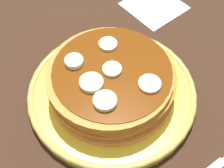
{
  "coord_description": "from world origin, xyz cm",
  "views": [
    {
      "loc": [
        23.4,
        -19.79,
        45.53
      ],
      "look_at": [
        0.0,
        0.0,
        3.41
      ],
      "focal_mm": 51.34,
      "sensor_mm": 36.0,
      "label": 1
    }
  ],
  "objects_px": {
    "plate": "(112,92)",
    "banana_slice_3": "(150,84)",
    "pancake_stack": "(111,79)",
    "napkin": "(154,6)",
    "banana_slice_4": "(108,44)",
    "banana_slice_5": "(105,101)",
    "banana_slice_0": "(113,67)",
    "banana_slice_1": "(93,84)",
    "banana_slice_2": "(74,61)"
  },
  "relations": [
    {
      "from": "pancake_stack",
      "to": "banana_slice_3",
      "type": "distance_m",
      "value": 0.07
    },
    {
      "from": "banana_slice_0",
      "to": "banana_slice_4",
      "type": "distance_m",
      "value": 0.05
    },
    {
      "from": "banana_slice_1",
      "to": "napkin",
      "type": "xyz_separation_m",
      "value": [
        -0.12,
        0.26,
        -0.07
      ]
    },
    {
      "from": "banana_slice_1",
      "to": "banana_slice_2",
      "type": "xyz_separation_m",
      "value": [
        -0.05,
        0.0,
        0.0
      ]
    },
    {
      "from": "banana_slice_0",
      "to": "banana_slice_4",
      "type": "height_order",
      "value": "same"
    },
    {
      "from": "banana_slice_0",
      "to": "banana_slice_1",
      "type": "relative_size",
      "value": 0.82
    },
    {
      "from": "banana_slice_5",
      "to": "banana_slice_0",
      "type": "bearing_deg",
      "value": 129.52
    },
    {
      "from": "banana_slice_0",
      "to": "plate",
      "type": "bearing_deg",
      "value": -55.29
    },
    {
      "from": "banana_slice_4",
      "to": "banana_slice_5",
      "type": "height_order",
      "value": "banana_slice_5"
    },
    {
      "from": "pancake_stack",
      "to": "plate",
      "type": "bearing_deg",
      "value": -25.67
    },
    {
      "from": "banana_slice_2",
      "to": "banana_slice_4",
      "type": "bearing_deg",
      "value": 85.47
    },
    {
      "from": "pancake_stack",
      "to": "napkin",
      "type": "distance_m",
      "value": 0.25
    },
    {
      "from": "banana_slice_0",
      "to": "banana_slice_4",
      "type": "bearing_deg",
      "value": 149.27
    },
    {
      "from": "pancake_stack",
      "to": "napkin",
      "type": "relative_size",
      "value": 1.93
    },
    {
      "from": "plate",
      "to": "banana_slice_2",
      "type": "height_order",
      "value": "banana_slice_2"
    },
    {
      "from": "banana_slice_0",
      "to": "banana_slice_5",
      "type": "distance_m",
      "value": 0.06
    },
    {
      "from": "pancake_stack",
      "to": "banana_slice_2",
      "type": "bearing_deg",
      "value": -140.88
    },
    {
      "from": "pancake_stack",
      "to": "banana_slice_4",
      "type": "relative_size",
      "value": 7.02
    },
    {
      "from": "plate",
      "to": "banana_slice_1",
      "type": "height_order",
      "value": "banana_slice_1"
    },
    {
      "from": "banana_slice_4",
      "to": "napkin",
      "type": "xyz_separation_m",
      "value": [
        -0.07,
        0.19,
        -0.07
      ]
    },
    {
      "from": "plate",
      "to": "banana_slice_3",
      "type": "relative_size",
      "value": 8.29
    },
    {
      "from": "banana_slice_0",
      "to": "napkin",
      "type": "height_order",
      "value": "banana_slice_0"
    },
    {
      "from": "banana_slice_1",
      "to": "banana_slice_3",
      "type": "relative_size",
      "value": 1.05
    },
    {
      "from": "plate",
      "to": "pancake_stack",
      "type": "xyz_separation_m",
      "value": [
        -0.0,
        0.0,
        0.03
      ]
    },
    {
      "from": "banana_slice_1",
      "to": "banana_slice_4",
      "type": "height_order",
      "value": "banana_slice_1"
    },
    {
      "from": "pancake_stack",
      "to": "banana_slice_3",
      "type": "bearing_deg",
      "value": 20.76
    },
    {
      "from": "banana_slice_2",
      "to": "banana_slice_3",
      "type": "distance_m",
      "value": 0.12
    },
    {
      "from": "banana_slice_0",
      "to": "banana_slice_3",
      "type": "bearing_deg",
      "value": 18.92
    },
    {
      "from": "banana_slice_4",
      "to": "banana_slice_5",
      "type": "relative_size",
      "value": 0.88
    },
    {
      "from": "banana_slice_3",
      "to": "napkin",
      "type": "height_order",
      "value": "banana_slice_3"
    },
    {
      "from": "napkin",
      "to": "plate",
      "type": "bearing_deg",
      "value": -61.56
    },
    {
      "from": "banana_slice_5",
      "to": "napkin",
      "type": "distance_m",
      "value": 0.31
    },
    {
      "from": "pancake_stack",
      "to": "banana_slice_1",
      "type": "xyz_separation_m",
      "value": [
        0.01,
        -0.04,
        0.03
      ]
    },
    {
      "from": "banana_slice_2",
      "to": "napkin",
      "type": "xyz_separation_m",
      "value": [
        -0.07,
        0.25,
        -0.07
      ]
    },
    {
      "from": "banana_slice_1",
      "to": "banana_slice_4",
      "type": "distance_m",
      "value": 0.08
    },
    {
      "from": "banana_slice_5",
      "to": "napkin",
      "type": "height_order",
      "value": "banana_slice_5"
    },
    {
      "from": "banana_slice_0",
      "to": "banana_slice_2",
      "type": "bearing_deg",
      "value": -139.57
    },
    {
      "from": "banana_slice_3",
      "to": "napkin",
      "type": "distance_m",
      "value": 0.27
    },
    {
      "from": "banana_slice_3",
      "to": "napkin",
      "type": "xyz_separation_m",
      "value": [
        -0.18,
        0.19,
        -0.07
      ]
    },
    {
      "from": "pancake_stack",
      "to": "banana_slice_5",
      "type": "relative_size",
      "value": 6.18
    },
    {
      "from": "banana_slice_4",
      "to": "plate",
      "type": "bearing_deg",
      "value": -33.1
    },
    {
      "from": "plate",
      "to": "banana_slice_3",
      "type": "distance_m",
      "value": 0.09
    },
    {
      "from": "banana_slice_0",
      "to": "banana_slice_5",
      "type": "bearing_deg",
      "value": -50.48
    },
    {
      "from": "banana_slice_4",
      "to": "banana_slice_1",
      "type": "bearing_deg",
      "value": -55.15
    },
    {
      "from": "plate",
      "to": "banana_slice_0",
      "type": "height_order",
      "value": "banana_slice_0"
    },
    {
      "from": "banana_slice_1",
      "to": "banana_slice_3",
      "type": "distance_m",
      "value": 0.08
    },
    {
      "from": "banana_slice_4",
      "to": "pancake_stack",
      "type": "bearing_deg",
      "value": -33.74
    },
    {
      "from": "pancake_stack",
      "to": "banana_slice_3",
      "type": "xyz_separation_m",
      "value": [
        0.06,
        0.02,
        0.03
      ]
    },
    {
      "from": "banana_slice_3",
      "to": "banana_slice_5",
      "type": "bearing_deg",
      "value": -105.15
    },
    {
      "from": "banana_slice_5",
      "to": "banana_slice_1",
      "type": "bearing_deg",
      "value": 171.62
    }
  ]
}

